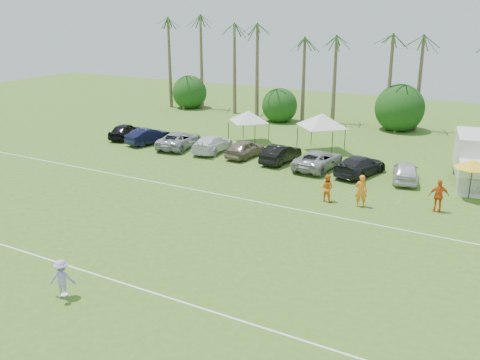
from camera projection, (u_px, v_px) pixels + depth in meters
The scene contains 30 objects.
ground at pixel (30, 283), 23.17m from camera, with size 120.00×120.00×0.00m, color #40691F.
field_lines at pixel (148, 222), 29.78m from camera, with size 80.00×12.10×0.01m.
palm_tree_0 at pixel (161, 44), 62.73m from camera, with size 2.40×2.40×8.90m.
palm_tree_1 at pixel (196, 37), 60.10m from camera, with size 2.40×2.40×9.90m.
palm_tree_2 at pixel (234, 30), 57.46m from camera, with size 2.40×2.40×10.90m.
palm_tree_3 at pixel (267, 22), 55.31m from camera, with size 2.40×2.40×11.90m.
palm_tree_4 at pixel (302, 49), 54.19m from camera, with size 2.40×2.40×8.90m.
palm_tree_5 at pixel (340, 42), 52.03m from camera, with size 2.40×2.40×9.90m.
palm_tree_6 at pixel (382, 33), 49.87m from camera, with size 2.40×2.40×10.90m.
palm_tree_7 at pixel (427, 24), 47.72m from camera, with size 2.40×2.40×11.90m.
bush_tree_0 at pixel (188, 93), 63.86m from camera, with size 4.00×4.00×4.00m.
bush_tree_1 at pixel (287, 102), 57.70m from camera, with size 4.00×4.00×4.00m.
bush_tree_2 at pixel (399, 112), 52.00m from camera, with size 4.00×4.00×4.00m.
sideline_player_a at pixel (361, 191), 31.90m from camera, with size 0.73×0.48×1.99m, color orange.
sideline_player_b at pixel (327, 188), 32.83m from camera, with size 0.83×0.65×1.72m, color orange.
sideline_player_c at pixel (439, 196), 31.09m from camera, with size 1.15×0.48×1.97m, color orange.
box_truck at pixel (476, 158), 35.98m from camera, with size 3.58×6.72×3.29m.
canopy_tent_left at pixel (249, 111), 46.93m from camera, with size 4.10×4.10×3.32m.
canopy_tent_right at pixel (323, 114), 43.64m from camera, with size 4.64×4.64×3.76m.
market_umbrella at pixel (473, 164), 32.85m from camera, with size 2.27×2.27×2.53m.
frisbee_player at pixel (62, 279), 21.83m from camera, with size 1.23×1.04×1.65m.
parked_car_0 at pixel (125, 131), 48.99m from camera, with size 1.66×4.13×1.41m, color black.
parked_car_1 at pixel (149, 136), 47.05m from camera, with size 1.49×4.27×1.41m, color black.
parked_car_2 at pixel (179, 140), 45.66m from camera, with size 2.34×5.07×1.41m, color #9A9CA4.
parked_car_3 at pixel (212, 144), 44.37m from camera, with size 1.97×4.85×1.41m, color white.
parked_car_4 at pixel (245, 148), 42.83m from camera, with size 1.66×4.13×1.41m, color #7E6D5B.
parked_car_5 at pixel (281, 154), 41.28m from camera, with size 1.49×4.27×1.41m, color black.
parked_car_6 at pixel (318, 160), 39.62m from camera, with size 2.34×5.07×1.41m, color #9A9B9C.
parked_car_7 at pixel (360, 166), 38.12m from camera, with size 1.97×4.85×1.41m, color black.
parked_car_8 at pixel (406, 171), 36.74m from camera, with size 1.66×4.13×1.41m, color silver.
Camera 1 is at (18.24, -13.41, 11.31)m, focal length 40.00 mm.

